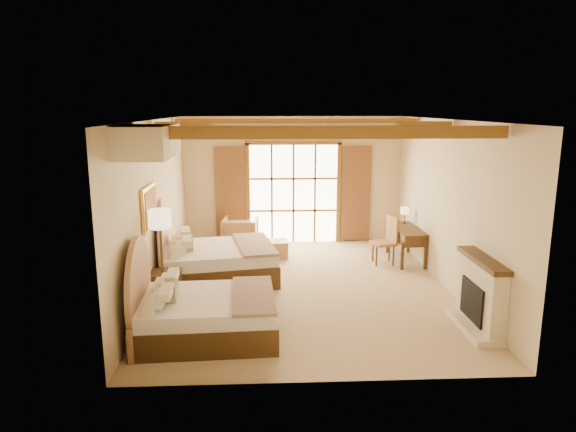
{
  "coord_description": "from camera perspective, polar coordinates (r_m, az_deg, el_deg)",
  "views": [
    {
      "loc": [
        -0.77,
        -9.41,
        3.43
      ],
      "look_at": [
        -0.3,
        0.2,
        1.38
      ],
      "focal_mm": 32.0,
      "sensor_mm": 36.0,
      "label": 1
    }
  ],
  "objects": [
    {
      "name": "armchair",
      "position": [
        12.66,
        -5.32,
        -1.9
      ],
      "size": [
        0.9,
        0.92,
        0.78
      ],
      "primitive_type": "imported",
      "rotation": [
        0.0,
        0.0,
        -3.22
      ],
      "color": "#B17B4B",
      "rests_on": "floor"
    },
    {
      "name": "french_doors",
      "position": [
        13.06,
        0.61,
        2.43
      ],
      "size": [
        3.95,
        0.08,
        2.6
      ],
      "color": "white",
      "rests_on": "ground"
    },
    {
      "name": "nightstand",
      "position": [
        9.31,
        -13.49,
        -7.9
      ],
      "size": [
        0.52,
        0.52,
        0.62
      ],
      "primitive_type": "cube",
      "rotation": [
        0.0,
        0.0,
        0.01
      ],
      "color": "#422C15",
      "rests_on": "floor"
    },
    {
      "name": "ceiling",
      "position": [
        9.45,
        1.89,
        10.64
      ],
      "size": [
        7.0,
        7.0,
        0.0
      ],
      "primitive_type": "plane",
      "rotation": [
        3.14,
        0.0,
        0.0
      ],
      "color": "#AD6935",
      "rests_on": "ground"
    },
    {
      "name": "ceiling_beams",
      "position": [
        9.45,
        1.88,
        9.91
      ],
      "size": [
        5.39,
        4.6,
        0.18
      ],
      "primitive_type": null,
      "color": "#946421",
      "rests_on": "ceiling"
    },
    {
      "name": "painting",
      "position": [
        9.04,
        -15.12,
        0.9
      ],
      "size": [
        0.06,
        0.95,
        0.75
      ],
      "color": "gold",
      "rests_on": "wall_left"
    },
    {
      "name": "wall_right",
      "position": [
        10.22,
        17.39,
        1.17
      ],
      "size": [
        0.0,
        7.0,
        7.0
      ],
      "primitive_type": "plane",
      "rotation": [
        1.57,
        0.0,
        -1.57
      ],
      "color": "beige",
      "rests_on": "ground"
    },
    {
      "name": "fireplace",
      "position": [
        8.65,
        20.52,
        -8.48
      ],
      "size": [
        0.46,
        1.4,
        1.16
      ],
      "color": "beige",
      "rests_on": "ground"
    },
    {
      "name": "wall_back",
      "position": [
        13.07,
        0.59,
        3.99
      ],
      "size": [
        5.5,
        0.0,
        5.5
      ],
      "primitive_type": "plane",
      "rotation": [
        1.57,
        0.0,
        0.0
      ],
      "color": "beige",
      "rests_on": "ground"
    },
    {
      "name": "desk_chair",
      "position": [
        11.62,
        10.66,
        -3.63
      ],
      "size": [
        0.58,
        0.57,
        1.07
      ],
      "rotation": [
        0.0,
        0.0,
        0.26
      ],
      "color": "#A9764A",
      "rests_on": "floor"
    },
    {
      "name": "canopy_valance",
      "position": [
        7.61,
        -15.34,
        8.0
      ],
      "size": [
        0.7,
        1.4,
        0.45
      ],
      "primitive_type": "cube",
      "color": "beige",
      "rests_on": "ceiling"
    },
    {
      "name": "desk",
      "position": [
        11.93,
        12.96,
        -2.96
      ],
      "size": [
        0.73,
        1.46,
        0.76
      ],
      "rotation": [
        0.0,
        0.0,
        0.09
      ],
      "color": "#422C15",
      "rests_on": "floor"
    },
    {
      "name": "bed_far",
      "position": [
        10.44,
        -8.86,
        -4.67
      ],
      "size": [
        2.56,
        2.09,
        1.5
      ],
      "rotation": [
        0.0,
        0.0,
        0.18
      ],
      "color": "#422C15",
      "rests_on": "floor"
    },
    {
      "name": "desk_lamp",
      "position": [
        12.24,
        12.85,
        0.51
      ],
      "size": [
        0.19,
        0.19,
        0.38
      ],
      "color": "#3D2F1D",
      "rests_on": "desk"
    },
    {
      "name": "floor_lamp",
      "position": [
        8.84,
        -14.04,
        -1.0
      ],
      "size": [
        0.37,
        0.37,
        1.75
      ],
      "color": "#3D2F1D",
      "rests_on": "floor"
    },
    {
      "name": "floor",
      "position": [
        10.05,
        1.76,
        -7.92
      ],
      "size": [
        7.0,
        7.0,
        0.0
      ],
      "primitive_type": "plane",
      "color": "tan",
      "rests_on": "ground"
    },
    {
      "name": "ottoman",
      "position": [
        11.98,
        -1.32,
        -3.63
      ],
      "size": [
        0.54,
        0.54,
        0.39
      ],
      "primitive_type": "cube",
      "rotation": [
        0.0,
        0.0,
        0.03
      ],
      "color": "#A77D53",
      "rests_on": "floor"
    },
    {
      "name": "bed_near",
      "position": [
        7.99,
        -10.16,
        -10.32
      ],
      "size": [
        2.16,
        1.67,
        1.38
      ],
      "rotation": [
        0.0,
        0.0,
        0.05
      ],
      "color": "#422C15",
      "rests_on": "floor"
    },
    {
      "name": "wall_left",
      "position": [
        9.79,
        -14.43,
        0.89
      ],
      "size": [
        0.0,
        7.0,
        7.0
      ],
      "primitive_type": "plane",
      "rotation": [
        1.57,
        0.0,
        1.57
      ],
      "color": "beige",
      "rests_on": "ground"
    }
  ]
}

